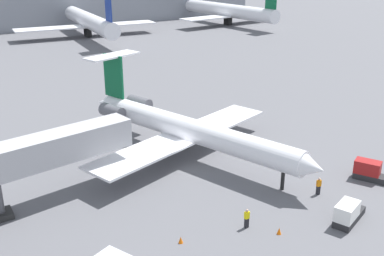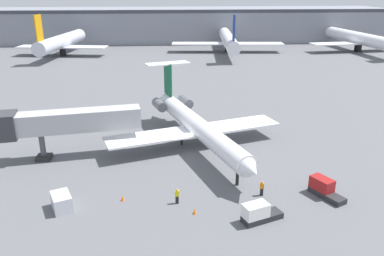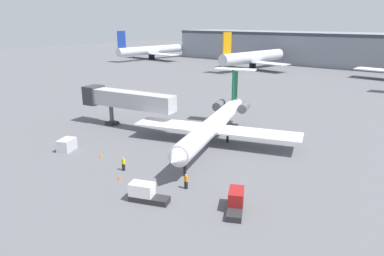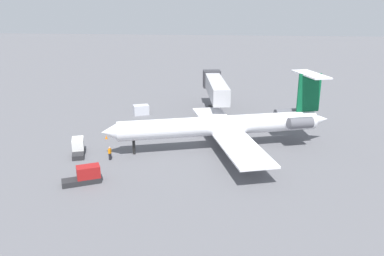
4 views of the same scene
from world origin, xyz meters
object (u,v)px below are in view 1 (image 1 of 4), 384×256
object	(u,v)px
traffic_cone_mid	(279,231)
parked_airliner_east_mid	(229,11)
traffic_cone_near	(181,240)
jet_bridge	(26,157)
baggage_tug_lead	(348,214)
ground_crew_loader	(247,218)
regional_jet	(184,127)
ground_crew_marshaller	(319,186)
baggage_tug_trailing	(371,172)
parked_airliner_centre	(87,20)

from	to	relation	value
traffic_cone_mid	parked_airliner_east_mid	world-z (taller)	parked_airliner_east_mid
traffic_cone_near	parked_airliner_east_mid	bearing A→B (deg)	52.40
jet_bridge	traffic_cone_mid	world-z (taller)	jet_bridge
parked_airliner_east_mid	baggage_tug_lead	bearing A→B (deg)	-120.73
traffic_cone_near	ground_crew_loader	bearing A→B (deg)	-9.54
regional_jet	ground_crew_loader	size ratio (longest dim) A/B	17.63
ground_crew_loader	parked_airliner_east_mid	xyz separation A→B (m)	(64.11, 91.44, 3.40)
regional_jet	ground_crew_marshaller	world-z (taller)	regional_jet
regional_jet	parked_airliner_east_mid	distance (m)	97.79
baggage_tug_trailing	baggage_tug_lead	bearing A→B (deg)	-152.65
baggage_tug_lead	ground_crew_marshaller	bearing A→B (deg)	72.50
jet_bridge	baggage_tug_lead	xyz separation A→B (m)	(21.45, -16.17, -3.94)
baggage_tug_trailing	parked_airliner_east_mid	xyz separation A→B (m)	(48.59, 91.05, 3.42)
ground_crew_marshaller	traffic_cone_mid	world-z (taller)	ground_crew_marshaller
jet_bridge	ground_crew_marshaller	distance (m)	25.94
baggage_tug_trailing	traffic_cone_near	xyz separation A→B (m)	(-21.11, 0.55, -0.56)
ground_crew_marshaller	baggage_tug_lead	xyz separation A→B (m)	(-1.47, -4.66, -0.02)
regional_jet	baggage_tug_trailing	bearing A→B (deg)	-49.66
parked_airliner_centre	baggage_tug_lead	bearing A→B (deg)	-97.49
regional_jet	baggage_tug_lead	bearing A→B (deg)	-76.67
parked_airliner_centre	baggage_tug_trailing	bearing A→B (deg)	-92.94
ground_crew_loader	traffic_cone_near	world-z (taller)	ground_crew_loader
traffic_cone_near	parked_airliner_east_mid	world-z (taller)	parked_airliner_east_mid
regional_jet	baggage_tug_lead	world-z (taller)	regional_jet
regional_jet	baggage_tug_trailing	world-z (taller)	regional_jet
ground_crew_marshaller	ground_crew_loader	size ratio (longest dim) A/B	1.00
ground_crew_marshaller	baggage_tug_trailing	world-z (taller)	baggage_tug_trailing
jet_bridge	ground_crew_loader	xyz separation A→B (m)	(13.94, -12.42, -3.92)
traffic_cone_mid	jet_bridge	bearing A→B (deg)	137.00
ground_crew_loader	regional_jet	bearing A→B (deg)	78.50
baggage_tug_lead	parked_airliner_centre	xyz separation A→B (m)	(12.79, 97.35, 3.44)
jet_bridge	regional_jet	bearing A→B (deg)	8.82
traffic_cone_near	parked_airliner_centre	world-z (taller)	parked_airliner_centre
baggage_tug_trailing	ground_crew_loader	bearing A→B (deg)	-178.56
baggage_tug_lead	ground_crew_loader	bearing A→B (deg)	153.50
traffic_cone_near	regional_jet	bearing A→B (deg)	58.47
jet_bridge	parked_airliner_centre	xyz separation A→B (m)	(34.25, 81.18, -0.50)
jet_bridge	baggage_tug_trailing	world-z (taller)	jet_bridge
traffic_cone_mid	parked_airliner_centre	world-z (taller)	parked_airliner_centre
baggage_tug_lead	jet_bridge	bearing A→B (deg)	143.00
ground_crew_loader	baggage_tug_lead	distance (m)	8.40
baggage_tug_lead	traffic_cone_near	world-z (taller)	baggage_tug_lead
jet_bridge	baggage_tug_lead	size ratio (longest dim) A/B	4.17
jet_bridge	parked_airliner_centre	world-z (taller)	parked_airliner_centre
ground_crew_marshaller	parked_airliner_centre	distance (m)	93.43
jet_bridge	parked_airliner_east_mid	distance (m)	111.07
regional_jet	traffic_cone_near	distance (m)	16.82
regional_jet	traffic_cone_mid	world-z (taller)	regional_jet
traffic_cone_near	baggage_tug_trailing	bearing A→B (deg)	-1.49
ground_crew_loader	baggage_tug_trailing	size ratio (longest dim) A/B	0.40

